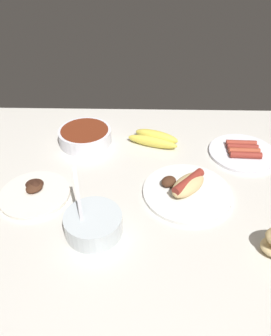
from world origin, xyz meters
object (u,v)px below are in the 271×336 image
(bowl_chili, at_px, (85,136))
(plate_grilled_meat, at_px, (35,192))
(bowl_coleslaw, at_px, (93,223))
(plate_sausages, at_px, (243,152))
(plate_hotdog_assembled, at_px, (187,189))
(banana_bunch, at_px, (155,139))

(bowl_chili, bearing_deg, plate_grilled_meat, 68.88)
(bowl_chili, xyz_separation_m, bowl_coleslaw, (-0.08, 0.39, 0.00))
(bowl_coleslaw, height_order, plate_sausages, bowl_coleslaw)
(plate_hotdog_assembled, xyz_separation_m, banana_bunch, (0.08, -0.25, 0.00))
(plate_hotdog_assembled, relative_size, plate_grilled_meat, 1.27)
(bowl_coleslaw, bearing_deg, plate_hotdog_assembled, -148.97)
(plate_hotdog_assembled, xyz_separation_m, plate_sausages, (-0.20, -0.19, -0.01))
(plate_hotdog_assembled, xyz_separation_m, plate_grilled_meat, (0.42, 0.01, -0.01))
(bowl_chili, height_order, banana_bunch, bowl_chili)
(bowl_chili, relative_size, plate_sausages, 0.82)
(bowl_chili, distance_m, plate_grilled_meat, 0.28)
(bowl_chili, relative_size, bowl_coleslaw, 1.18)
(bowl_chili, xyz_separation_m, plate_sausages, (-0.51, 0.06, -0.02))
(plate_sausages, xyz_separation_m, banana_bunch, (0.28, -0.06, 0.01))
(plate_grilled_meat, bearing_deg, banana_bunch, -141.76)
(bowl_chili, xyz_separation_m, banana_bunch, (-0.23, 0.00, -0.01))
(plate_sausages, distance_m, banana_bunch, 0.29)
(plate_hotdog_assembled, height_order, plate_grilled_meat, plate_hotdog_assembled)
(bowl_chili, relative_size, banana_bunch, 0.99)
(bowl_chili, bearing_deg, bowl_coleslaw, 100.99)
(bowl_chili, bearing_deg, plate_sausages, 173.67)
(bowl_chili, xyz_separation_m, plate_hotdog_assembled, (-0.31, 0.25, -0.01))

